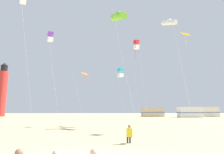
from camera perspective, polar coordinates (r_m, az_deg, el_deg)
kite_flyer_standing at (r=12.52m, az=5.15°, el=-16.42°), size 0.35×0.51×1.16m
kite_box_scarlet at (r=25.88m, az=7.30°, el=9.48°), size 1.69×1.69×11.14m
kite_tube_lime at (r=19.97m, az=1.92°, el=17.61°), size 2.47×2.94×11.94m
kite_tube_white at (r=28.66m, az=16.64°, el=15.32°), size 3.13×3.48×14.70m
kite_diamond_orange at (r=26.14m, az=-8.24°, el=0.45°), size 2.16×2.16×7.08m
kite_diamond_gold at (r=22.02m, az=21.00°, el=10.86°), size 1.67×1.67×10.20m
kite_box_violet at (r=25.23m, az=-17.84°, el=11.27°), size 1.98×1.98×11.50m
kite_box_cyan at (r=25.64m, az=2.56°, el=1.27°), size 1.39×1.15×7.52m
kite_diamond_magenta at (r=28.27m, az=6.93°, el=6.95°), size 1.29×1.29×10.81m
lighthouse_distant at (r=68.98m, az=-29.89°, el=-3.58°), size 2.80×2.80×16.80m
rv_van_tan at (r=58.45m, az=11.98°, el=-10.11°), size 6.60×2.82×2.80m
rv_van_white at (r=56.36m, az=22.16°, el=-9.65°), size 6.61×2.85×2.80m
rv_van_cream at (r=63.01m, az=26.34°, el=-9.29°), size 6.51×2.55×2.80m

